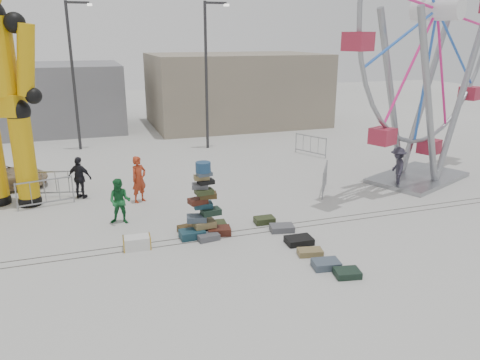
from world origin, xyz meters
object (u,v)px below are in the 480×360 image
object	(u,v)px
suitcase_tower	(204,214)
pedestrian_red	(139,179)
ferris_wheel	(434,33)
barricade_dummy_b	(45,193)
pedestrian_grey	(397,167)
barricade_wheel_front	(325,179)
barricade_dummy_c	(56,184)
lamp_post_right	(208,69)
steamer_trunk	(137,243)
pedestrian_black	(80,178)
barricade_wheel_back	(311,145)
pedestrian_green	(120,201)
lamp_post_left	(74,69)

from	to	relation	value
suitcase_tower	pedestrian_red	bearing A→B (deg)	113.63
ferris_wheel	pedestrian_red	size ratio (longest dim) A/B	7.04
suitcase_tower	barricade_dummy_b	size ratio (longest dim) A/B	1.22
suitcase_tower	pedestrian_grey	world-z (taller)	suitcase_tower
barricade_dummy_b	pedestrian_grey	bearing A→B (deg)	-19.79
barricade_dummy_b	barricade_wheel_front	bearing A→B (deg)	-20.12
barricade_dummy_c	pedestrian_grey	world-z (taller)	pedestrian_grey
suitcase_tower	pedestrian_grey	distance (m)	9.27
lamp_post_right	pedestrian_grey	world-z (taller)	lamp_post_right
steamer_trunk	pedestrian_black	bearing A→B (deg)	108.96
ferris_wheel	barricade_wheel_back	bearing A→B (deg)	91.36
pedestrian_green	lamp_post_right	bearing A→B (deg)	80.16
ferris_wheel	pedestrian_green	world-z (taller)	ferris_wheel
ferris_wheel	lamp_post_right	bearing A→B (deg)	105.50
lamp_post_right	steamer_trunk	size ratio (longest dim) A/B	9.68
suitcase_tower	barricade_wheel_front	world-z (taller)	suitcase_tower
ferris_wheel	pedestrian_grey	size ratio (longest dim) A/B	7.26
pedestrian_red	suitcase_tower	bearing A→B (deg)	-99.60
lamp_post_right	pedestrian_black	size ratio (longest dim) A/B	4.72
pedestrian_black	barricade_wheel_front	bearing A→B (deg)	-162.49
barricade_wheel_front	ferris_wheel	bearing A→B (deg)	-54.87
suitcase_tower	barricade_dummy_b	world-z (taller)	suitcase_tower
barricade_dummy_c	pedestrian_grey	bearing A→B (deg)	-0.47
pedestrian_red	barricade_dummy_b	bearing A→B (deg)	138.60
barricade_wheel_back	pedestrian_green	size ratio (longest dim) A/B	1.25
lamp_post_left	steamer_trunk	bearing A→B (deg)	-84.38
pedestrian_green	barricade_dummy_c	bearing A→B (deg)	141.38
barricade_dummy_b	barricade_wheel_back	size ratio (longest dim) A/B	1.00
barricade_wheel_back	pedestrian_red	distance (m)	10.72
lamp_post_left	barricade_dummy_b	world-z (taller)	lamp_post_left
steamer_trunk	barricade_dummy_c	bearing A→B (deg)	115.80
barricade_dummy_b	barricade_wheel_front	xyz separation A→B (m)	(10.87, -1.80, 0.00)
pedestrian_grey	pedestrian_black	bearing A→B (deg)	-77.92
barricade_wheel_front	barricade_wheel_back	bearing A→B (deg)	11.23
ferris_wheel	pedestrian_red	xyz separation A→B (m)	(-12.27, 1.04, -5.41)
suitcase_tower	barricade_wheel_back	distance (m)	11.66
suitcase_tower	pedestrian_grey	bearing A→B (deg)	14.38
steamer_trunk	pedestrian_black	distance (m)	5.68
ferris_wheel	pedestrian_black	world-z (taller)	ferris_wheel
pedestrian_red	pedestrian_green	bearing A→B (deg)	-146.22
pedestrian_green	pedestrian_black	world-z (taller)	pedestrian_black
pedestrian_green	pedestrian_grey	distance (m)	11.52
ferris_wheel	pedestrian_black	distance (m)	15.60
ferris_wheel	barricade_dummy_b	distance (m)	16.81
barricade_dummy_c	pedestrian_red	bearing A→B (deg)	-14.92
suitcase_tower	pedestrian_green	bearing A→B (deg)	144.95
barricade_dummy_c	suitcase_tower	bearing A→B (deg)	-36.21
lamp_post_right	barricade_wheel_back	distance (m)	7.07
pedestrian_red	pedestrian_grey	distance (m)	10.75
pedestrian_black	pedestrian_grey	size ratio (longest dim) A/B	0.96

